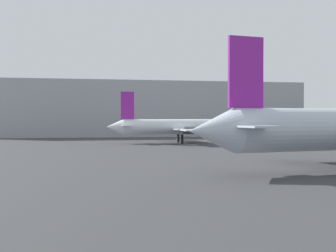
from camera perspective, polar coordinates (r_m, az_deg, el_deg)
name	(u,v)px	position (r m, az deg, el deg)	size (l,w,h in m)	color
airplane_far_right	(185,127)	(87.24, 2.06, -0.08)	(29.55, 22.19, 9.32)	silver
terminal_building	(143,109)	(124.15, -3.07, 2.02)	(79.47, 23.71, 13.57)	#999EA3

